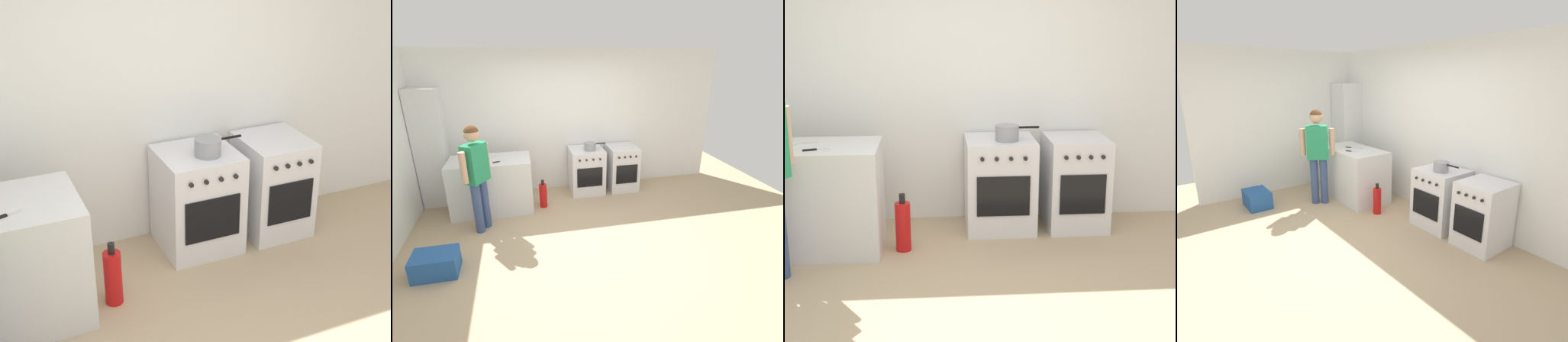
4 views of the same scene
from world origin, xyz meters
The scene contains 13 objects.
ground_plane centered at (0.00, 0.00, 0.00)m, with size 8.00×8.00×0.00m, color tan.
back_wall centered at (0.00, 1.95, 1.30)m, with size 6.00×0.10×2.60m, color white.
side_wall_left centered at (-2.60, 0.40, 1.30)m, with size 0.10×3.10×2.60m, color white.
counter_unit centered at (-1.35, 1.20, 0.45)m, with size 1.30×0.70×0.90m, color silver.
oven_left centered at (0.35, 1.58, 0.43)m, with size 0.62×0.62×0.85m.
oven_right centered at (1.06, 1.58, 0.43)m, with size 0.54×0.62×0.85m.
pot centered at (0.40, 1.49, 0.92)m, with size 0.39×0.21×0.14m.
knife_paring centered at (-1.20, 1.04, 0.91)m, with size 0.21×0.09×0.01m.
knife_bread centered at (-1.39, 1.23, 0.90)m, with size 0.33×0.18×0.01m.
person centered at (-1.47, 0.58, 0.95)m, with size 0.35×0.49×1.61m.
fire_extinguisher centered at (-0.52, 1.10, 0.22)m, with size 0.13×0.13×0.50m.
recycling_crate_lower centered at (-1.94, -0.36, 0.14)m, with size 0.52×0.36×0.28m, color #235193.
larder_cabinet centered at (-2.30, 1.68, 1.00)m, with size 0.48×0.44×2.00m, color silver.
Camera 4 is at (3.06, -1.65, 2.04)m, focal length 28.00 mm.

